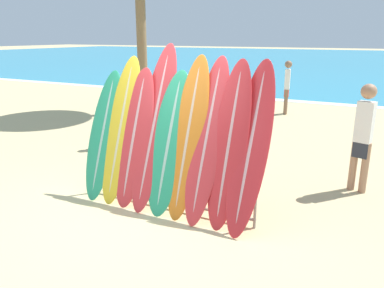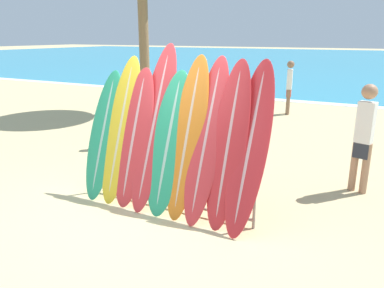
{
  "view_description": "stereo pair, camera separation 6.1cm",
  "coord_description": "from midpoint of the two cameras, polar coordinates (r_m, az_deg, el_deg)",
  "views": [
    {
      "loc": [
        2.91,
        -4.17,
        2.53
      ],
      "look_at": [
        0.25,
        1.1,
        0.81
      ],
      "focal_mm": 35.0,
      "sensor_mm": 36.0,
      "label": 1
    },
    {
      "loc": [
        2.97,
        -4.14,
        2.53
      ],
      "look_at": [
        0.25,
        1.1,
        0.81
      ],
      "focal_mm": 35.0,
      "sensor_mm": 36.0,
      "label": 2
    }
  ],
  "objects": [
    {
      "name": "surfboard_slot_4",
      "position": [
        5.47,
        -3.21,
        0.28
      ],
      "size": [
        0.59,
        0.9,
        2.05
      ],
      "color": "#289E70",
      "rests_on": "ground_plane"
    },
    {
      "name": "surfboard_slot_0",
      "position": [
        6.16,
        -13.02,
        1.43
      ],
      "size": [
        0.53,
        0.84,
        2.0
      ],
      "color": "#289E70",
      "rests_on": "ground_plane"
    },
    {
      "name": "surfboard_slot_6",
      "position": [
        5.22,
        2.59,
        0.76
      ],
      "size": [
        0.49,
        1.07,
        2.27
      ],
      "color": "red",
      "rests_on": "ground_plane"
    },
    {
      "name": "person_far_right",
      "position": [
        6.65,
        24.97,
        1.27
      ],
      "size": [
        0.3,
        0.24,
        1.8
      ],
      "rotation": [
        0.0,
        0.0,
        2.86
      ],
      "color": "#A87A5B",
      "rests_on": "ground_plane"
    },
    {
      "name": "surfboard_slot_1",
      "position": [
        5.96,
        -10.45,
        2.26
      ],
      "size": [
        0.54,
        0.92,
        2.23
      ],
      "color": "yellow",
      "rests_on": "ground_plane"
    },
    {
      "name": "surfboard_slot_5",
      "position": [
        5.34,
        -0.32,
        1.16
      ],
      "size": [
        0.51,
        0.94,
        2.28
      ],
      "color": "orange",
      "rests_on": "ground_plane"
    },
    {
      "name": "surfboard_rack",
      "position": [
        5.61,
        -3.47,
        -5.7
      ],
      "size": [
        2.75,
        0.04,
        0.79
      ],
      "color": "gray",
      "rests_on": "ground_plane"
    },
    {
      "name": "surfboard_slot_3",
      "position": [
        5.66,
        -5.47,
        2.75
      ],
      "size": [
        0.53,
        1.12,
        2.43
      ],
      "color": "red",
      "rests_on": "ground_plane"
    },
    {
      "name": "person_near_water",
      "position": [
        12.76,
        14.74,
        8.62
      ],
      "size": [
        0.23,
        0.29,
        1.75
      ],
      "rotation": [
        0.0,
        0.0,
        1.73
      ],
      "color": "#846047",
      "rests_on": "ground_plane"
    },
    {
      "name": "surfboard_slot_2",
      "position": [
        5.79,
        -8.47,
        1.09
      ],
      "size": [
        0.56,
        0.85,
        2.06
      ],
      "color": "red",
      "rests_on": "ground_plane"
    },
    {
      "name": "person_far_left",
      "position": [
        10.27,
        6.85,
        6.72
      ],
      "size": [
        0.27,
        0.25,
        1.56
      ],
      "rotation": [
        0.0,
        0.0,
        3.82
      ],
      "color": "beige",
      "rests_on": "ground_plane"
    },
    {
      "name": "ground_plane",
      "position": [
        5.68,
        -7.19,
        -10.31
      ],
      "size": [
        160.0,
        160.0,
        0.0
      ],
      "primitive_type": "plane",
      "color": "tan"
    },
    {
      "name": "person_mid_beach",
      "position": [
        8.77,
        -10.1,
        5.21
      ],
      "size": [
        0.22,
        0.27,
        1.63
      ],
      "rotation": [
        0.0,
        0.0,
        1.85
      ],
      "color": "#A87A5B",
      "rests_on": "ground_plane"
    },
    {
      "name": "surfboard_slot_8",
      "position": [
        5.03,
        9.19,
        -0.26
      ],
      "size": [
        0.51,
        1.16,
        2.23
      ],
      "color": "red",
      "rests_on": "ground_plane"
    },
    {
      "name": "ocean_water",
      "position": [
        44.47,
        24.07,
        11.6
      ],
      "size": [
        120.0,
        60.0,
        0.01
      ],
      "color": "teal",
      "rests_on": "ground_plane"
    },
    {
      "name": "surfboard_slot_7",
      "position": [
        5.09,
        5.96,
        0.06
      ],
      "size": [
        0.5,
        0.91,
        2.23
      ],
      "color": "red",
      "rests_on": "ground_plane"
    }
  ]
}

